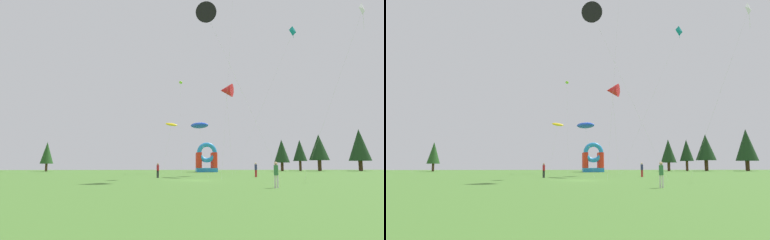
# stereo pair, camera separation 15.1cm
# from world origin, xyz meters

# --- Properties ---
(ground_plane) EXTENTS (120.00, 120.00, 0.00)m
(ground_plane) POSITION_xyz_m (0.00, 0.00, 0.00)
(ground_plane) COLOR #47752D
(kite_white_diamond) EXTENTS (8.10, 1.76, 20.77)m
(kite_white_diamond) POSITION_xyz_m (20.38, 2.05, 20.04)
(kite_white_diamond) COLOR white
(kite_white_diamond) RESTS_ON ground_plane
(kite_teal_diamond) EXTENTS (11.09, 3.53, 25.87)m
(kite_teal_diamond) POSITION_xyz_m (18.76, 20.97, 25.06)
(kite_teal_diamond) COLOR #0C7F7A
(kite_teal_diamond) RESTS_ON ground_plane
(kite_black_delta) EXTENTS (9.23, 3.00, 20.48)m
(kite_black_delta) POSITION_xyz_m (1.45, 1.82, 19.06)
(kite_black_delta) COLOR black
(kite_black_delta) RESTS_ON ground_plane
(kite_lime_parafoil) EXTENTS (0.89, 3.79, 17.50)m
(kite_lime_parafoil) POSITION_xyz_m (-1.20, 27.43, 17.12)
(kite_lime_parafoil) COLOR #8CD826
(kite_lime_parafoil) RESTS_ON ground_plane
(kite_red_delta) EXTENTS (2.64, 3.99, 14.06)m
(kite_red_delta) POSITION_xyz_m (5.70, 15.24, 12.98)
(kite_red_delta) COLOR red
(kite_red_delta) RESTS_ON ground_plane
(kite_blue_parafoil) EXTENTS (3.07, 3.72, 7.32)m
(kite_blue_parafoil) POSITION_xyz_m (1.05, 8.91, 6.77)
(kite_blue_parafoil) COLOR blue
(kite_blue_parafoil) RESTS_ON ground_plane
(kite_yellow_parafoil) EXTENTS (2.63, 1.10, 9.29)m
(kite_yellow_parafoil) POSITION_xyz_m (-2.87, 24.92, 8.75)
(kite_yellow_parafoil) COLOR yellow
(kite_yellow_parafoil) RESTS_ON ground_plane
(person_left_edge) EXTENTS (0.43, 0.43, 1.80)m
(person_left_edge) POSITION_xyz_m (-4.25, 6.62, 1.07)
(person_left_edge) COLOR black
(person_left_edge) RESTS_ON ground_plane
(person_midfield) EXTENTS (0.45, 0.45, 1.88)m
(person_midfield) POSITION_xyz_m (8.43, 8.59, 1.12)
(person_midfield) COLOR #B21E26
(person_midfield) RESTS_ON ground_plane
(person_far_side) EXTENTS (0.42, 0.42, 1.86)m
(person_far_side) POSITION_xyz_m (5.19, -10.94, 1.11)
(person_far_side) COLOR silver
(person_far_side) RESTS_ON ground_plane
(inflatable_blue_arch) EXTENTS (4.36, 4.05, 6.11)m
(inflatable_blue_arch) POSITION_xyz_m (4.42, 35.15, 2.33)
(inflatable_blue_arch) COLOR #268CD8
(inflatable_blue_arch) RESTS_ON ground_plane
(tree_row_2) EXTENTS (2.84, 2.84, 6.62)m
(tree_row_2) POSITION_xyz_m (-31.30, 42.56, 4.14)
(tree_row_2) COLOR #4C331E
(tree_row_2) RESTS_ON ground_plane
(tree_row_3) EXTENTS (3.66, 3.66, 7.52)m
(tree_row_3) POSITION_xyz_m (23.36, 44.10, 4.72)
(tree_row_3) COLOR #4C331E
(tree_row_3) RESTS_ON ground_plane
(tree_row_4) EXTENTS (3.27, 3.27, 7.50)m
(tree_row_4) POSITION_xyz_m (27.88, 44.37, 4.88)
(tree_row_4) COLOR #4C331E
(tree_row_4) RESTS_ON ground_plane
(tree_row_5) EXTENTS (4.76, 4.76, 8.83)m
(tree_row_5) POSITION_xyz_m (32.73, 44.61, 5.64)
(tree_row_5) COLOR #4C331E
(tree_row_5) RESTS_ON ground_plane
(tree_row_6) EXTENTS (5.18, 5.18, 10.17)m
(tree_row_6) POSITION_xyz_m (42.80, 44.44, 6.25)
(tree_row_6) COLOR #4C331E
(tree_row_6) RESTS_ON ground_plane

